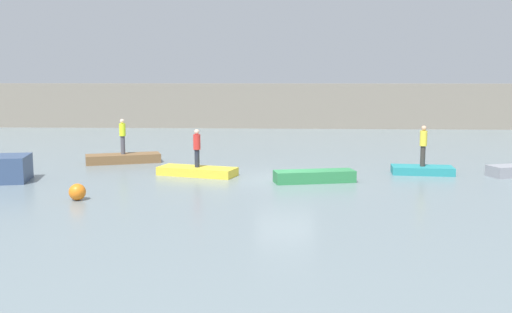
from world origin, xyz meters
TOP-DOWN VIEW (x-y plane):
  - ground_plane at (0.00, 0.00)m, footprint 120.00×120.00m
  - embankment_wall at (0.00, 25.14)m, footprint 80.00×1.20m
  - rowboat_brown at (-8.34, 4.42)m, footprint 3.92×2.46m
  - rowboat_yellow at (-3.96, 0.83)m, footprint 3.72×2.19m
  - rowboat_green at (1.21, -0.54)m, footprint 3.51×1.70m
  - rowboat_teal at (6.23, 1.75)m, footprint 2.83×1.52m
  - person_hiviz_shirt at (-8.34, 4.42)m, footprint 0.32×0.32m
  - person_yellow_shirt at (6.23, 1.75)m, footprint 0.32×0.32m
  - person_red_shirt at (-3.96, 0.83)m, footprint 0.32×0.32m
  - mooring_buoy at (-7.45, -4.57)m, footprint 0.60×0.60m

SIDE VIEW (x-z plane):
  - ground_plane at x=0.00m, z-range 0.00..0.00m
  - rowboat_teal at x=6.23m, z-range 0.00..0.36m
  - rowboat_yellow at x=-3.96m, z-range 0.00..0.37m
  - rowboat_brown at x=-8.34m, z-range 0.00..0.45m
  - rowboat_green at x=1.21m, z-range 0.00..0.49m
  - mooring_buoy at x=-7.45m, z-range 0.00..0.60m
  - person_red_shirt at x=-3.96m, z-range 0.47..2.17m
  - person_yellow_shirt at x=6.23m, z-range 0.46..2.32m
  - person_hiviz_shirt at x=-8.34m, z-range 0.56..2.37m
  - embankment_wall at x=0.00m, z-range 0.00..3.83m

